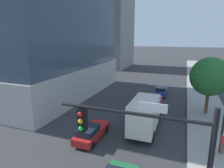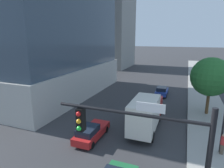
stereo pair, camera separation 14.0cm
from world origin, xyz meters
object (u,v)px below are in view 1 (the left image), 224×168
at_px(car_blue, 161,91).
at_px(car_red, 91,132).
at_px(box_truck, 146,112).
at_px(pedestrian_red_shirt, 223,143).
at_px(street_tree, 210,77).
at_px(traffic_light_pole, 150,150).
at_px(construction_building, 104,2).

height_order(car_blue, car_red, car_red).
height_order(box_truck, pedestrian_red_shirt, box_truck).
relative_size(street_tree, car_red, 1.50).
xyz_separation_m(car_blue, car_red, (-4.23, -16.36, -0.01)).
xyz_separation_m(car_blue, pedestrian_red_shirt, (6.45, -14.93, 0.30)).
xyz_separation_m(traffic_light_pole, street_tree, (3.87, 17.47, -0.05)).
xyz_separation_m(street_tree, box_truck, (-6.03, -6.65, -2.75)).
height_order(traffic_light_pole, pedestrian_red_shirt, traffic_light_pole).
relative_size(car_red, pedestrian_red_shirt, 2.65).
bearing_deg(pedestrian_red_shirt, box_truck, 161.96).
height_order(car_blue, box_truck, box_truck).
bearing_deg(street_tree, box_truck, -132.19).
distance_m(car_blue, box_truck, 12.88).
height_order(traffic_light_pole, car_red, traffic_light_pole).
relative_size(traffic_light_pole, box_truck, 0.93).
xyz_separation_m(box_truck, pedestrian_red_shirt, (6.45, -2.10, -0.86)).
xyz_separation_m(construction_building, box_truck, (20.83, -39.40, -17.33)).
bearing_deg(pedestrian_red_shirt, construction_building, 123.32).
distance_m(traffic_light_pole, pedestrian_red_shirt, 10.38).
relative_size(construction_building, street_tree, 6.50).
relative_size(traffic_light_pole, pedestrian_red_shirt, 3.89).
bearing_deg(car_blue, traffic_light_pole, -84.79).
height_order(construction_building, street_tree, construction_building).
bearing_deg(box_truck, car_blue, 90.00).
bearing_deg(box_truck, pedestrian_red_shirt, -18.04).
bearing_deg(box_truck, street_tree, 47.81).
bearing_deg(car_blue, pedestrian_red_shirt, -66.65).
bearing_deg(traffic_light_pole, pedestrian_red_shirt, 63.81).
xyz_separation_m(car_red, pedestrian_red_shirt, (10.68, 1.43, 0.31)).
height_order(car_red, pedestrian_red_shirt, pedestrian_red_shirt).
bearing_deg(construction_building, car_red, -68.86).
height_order(street_tree, box_truck, street_tree).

